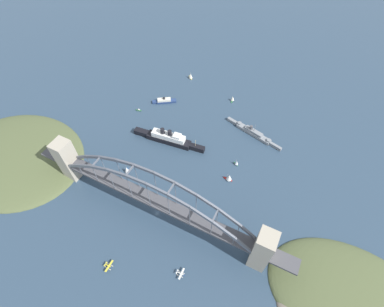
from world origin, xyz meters
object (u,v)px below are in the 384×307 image
ocean_liner (168,138)px  small_boat_2 (233,99)px  seaplane_taxiing_near_bridge (181,274)px  small_boat_3 (191,76)px  small_boat_1 (229,177)px  harbor_arch_bridge (154,199)px  small_boat_5 (127,170)px  harbor_ferry_steamer (164,101)px  small_boat_0 (139,110)px  naval_cruiser (253,133)px  small_boat_4 (237,163)px  seaplane_second_in_formation (109,266)px

ocean_liner → small_boat_2: size_ratio=10.56×
seaplane_taxiing_near_bridge → small_boat_3: small_boat_3 is taller
seaplane_taxiing_near_bridge → small_boat_1: 112.68m
small_boat_2 → small_boat_3: 77.87m
harbor_arch_bridge → small_boat_2: size_ratio=31.59×
ocean_liner → small_boat_3: ocean_liner is taller
small_boat_3 → small_boat_5: small_boat_5 is taller
harbor_arch_bridge → small_boat_2: harbor_arch_bridge is taller
harbor_arch_bridge → ocean_liner: 99.20m
harbor_arch_bridge → small_boat_3: 227.66m
seaplane_taxiing_near_bridge → harbor_arch_bridge: bearing=140.0°
harbor_ferry_steamer → small_boat_3: (8.21, 64.64, 1.77)m
small_boat_0 → small_boat_5: size_ratio=0.79×
naval_cruiser → small_boat_5: size_ratio=7.76×
small_boat_1 → small_boat_4: size_ratio=1.41×
small_boat_5 → small_boat_3: bearing=94.2°
seaplane_taxiing_near_bridge → small_boat_0: size_ratio=1.31×
small_boat_5 → seaplane_taxiing_near_bridge: bearing=-33.6°
harbor_ferry_steamer → small_boat_5: size_ratio=3.08×
seaplane_second_in_formation → small_boat_2: bearing=86.5°
harbor_arch_bridge → small_boat_3: size_ratio=29.58×
ocean_liner → small_boat_1: size_ratio=8.43×
small_boat_0 → small_boat_4: (151.33, -25.82, 2.75)m
small_boat_2 → seaplane_taxiing_near_bridge: bearing=-79.3°
seaplane_second_in_formation → small_boat_3: small_boat_3 is taller
harbor_arch_bridge → naval_cruiser: size_ratio=3.54×
small_boat_5 → harbor_arch_bridge: bearing=-26.9°
small_boat_4 → small_boat_5: size_ratio=0.77×
small_boat_1 → small_boat_5: bearing=-158.6°
ocean_liner → small_boat_2: (42.16, 106.47, -2.21)m
ocean_liner → seaplane_second_in_formation: (26.04, -154.74, -4.28)m
small_boat_3 → harbor_ferry_steamer: bearing=-97.2°
seaplane_taxiing_near_bridge → seaplane_second_in_formation: (-61.12, -23.33, 0.05)m
naval_cruiser → harbor_arch_bridge: bearing=-109.3°
naval_cruiser → seaplane_taxiing_near_bridge: bearing=-90.5°
seaplane_taxiing_near_bridge → small_boat_5: size_ratio=1.04×
harbor_ferry_steamer → small_boat_3: size_ratio=3.32×
small_boat_3 → small_boat_4: bearing=-45.2°
small_boat_4 → small_boat_5: small_boat_5 is taller
seaplane_taxiing_near_bridge → small_boat_0: seaplane_taxiing_near_bridge is taller
ocean_liner → small_boat_1: 89.41m
seaplane_second_in_formation → naval_cruiser: bearing=73.6°
seaplane_taxiing_near_bridge → small_boat_4: (0.21, 135.99, 1.84)m
seaplane_taxiing_near_bridge → small_boat_0: bearing=133.0°
seaplane_second_in_formation → small_boat_0: seaplane_second_in_formation is taller
small_boat_1 → small_boat_3: size_ratio=1.17×
harbor_arch_bridge → seaplane_taxiing_near_bridge: size_ratio=26.51×
seaplane_taxiing_near_bridge → small_boat_1: (0.25, 112.64, 2.74)m
harbor_ferry_steamer → small_boat_2: (83.62, 45.23, 1.47)m
harbor_arch_bridge → seaplane_second_in_formation: bearing=-99.5°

